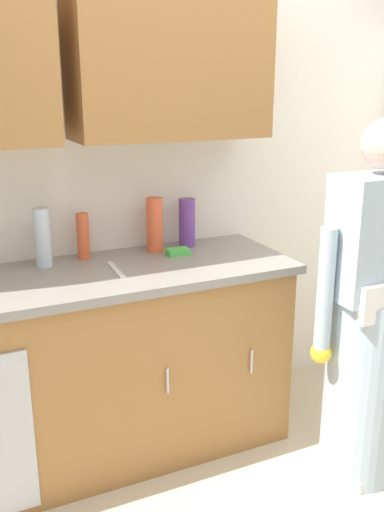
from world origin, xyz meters
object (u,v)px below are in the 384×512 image
at_px(bottle_water_tall, 43,238).
at_px(person_at_sink, 367,336).
at_px(bottle_soap, 155,225).
at_px(sponge, 178,252).
at_px(bottle_dish_liquid, 83,236).
at_px(knife_on_counter, 116,269).
at_px(bottle_water_short, 187,223).

bearing_deg(bottle_water_tall, person_at_sink, -33.53).
relative_size(bottle_soap, sponge, 2.47).
bearing_deg(bottle_dish_liquid, knife_on_counter, -70.88).
distance_m(bottle_water_short, sponge, 0.19).
distance_m(knife_on_counter, sponge, 0.37).
height_order(bottle_soap, bottle_water_short, bottle_soap).
xyz_separation_m(bottle_dish_liquid, knife_on_counter, (0.08, -0.24, -0.11)).
xyz_separation_m(person_at_sink, bottle_dish_liquid, (-1.02, 0.86, 0.36)).
bearing_deg(bottle_water_tall, sponge, -7.71).
height_order(person_at_sink, bottle_soap, person_at_sink).
bearing_deg(knife_on_counter, bottle_water_short, -61.77).
height_order(person_at_sink, sponge, person_at_sink).
distance_m(bottle_soap, bottle_water_short, 0.18).
bearing_deg(bottle_dish_liquid, sponge, -17.08).
distance_m(person_at_sink, knife_on_counter, 1.15).
height_order(bottle_soap, bottle_water_tall, bottle_water_tall).
relative_size(person_at_sink, bottle_soap, 5.96).
distance_m(person_at_sink, bottle_dish_liquid, 1.38).
distance_m(bottle_water_tall, bottle_water_short, 0.74).
xyz_separation_m(person_at_sink, knife_on_counter, (-0.94, 0.62, 0.25)).
height_order(bottle_dish_liquid, bottle_water_short, bottle_water_short).
xyz_separation_m(person_at_sink, bottle_soap, (-0.67, 0.82, 0.38)).
height_order(person_at_sink, bottle_dish_liquid, person_at_sink).
distance_m(bottle_dish_liquid, bottle_water_tall, 0.21).
distance_m(bottle_water_tall, sponge, 0.65).
xyz_separation_m(bottle_dish_liquid, bottle_water_tall, (-0.20, -0.05, 0.03)).
bearing_deg(bottle_soap, bottle_water_short, 4.98).
bearing_deg(sponge, bottle_water_short, 49.14).
distance_m(bottle_dish_liquid, bottle_water_short, 0.54).
xyz_separation_m(person_at_sink, bottle_water_short, (-0.48, 0.84, 0.37)).
xyz_separation_m(bottle_water_short, sponge, (-0.10, -0.12, -0.11)).
relative_size(bottle_water_tall, knife_on_counter, 1.14).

